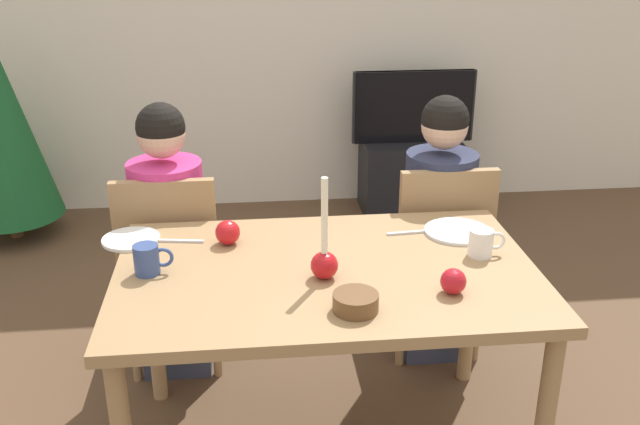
{
  "coord_description": "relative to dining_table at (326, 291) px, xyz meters",
  "views": [
    {
      "loc": [
        -0.25,
        -2.13,
        1.83
      ],
      "look_at": [
        0.0,
        0.2,
        0.87
      ],
      "focal_mm": 40.51,
      "sensor_mm": 36.0,
      "label": 1
    }
  ],
  "objects": [
    {
      "name": "chair_right",
      "position": [
        0.56,
        0.61,
        -0.15
      ],
      "size": [
        0.4,
        0.4,
        0.9
      ],
      "color": "#99754C",
      "rests_on": "ground"
    },
    {
      "name": "person_right_child",
      "position": [
        0.56,
        0.64,
        -0.1
      ],
      "size": [
        0.3,
        0.3,
        1.17
      ],
      "color": "#33384C",
      "rests_on": "ground"
    },
    {
      "name": "fork_right",
      "position": [
        0.34,
        0.25,
        0.09
      ],
      "size": [
        0.18,
        0.03,
        0.01
      ],
      "primitive_type": "cube",
      "rotation": [
        0.0,
        0.0,
        0.08
      ],
      "color": "silver",
      "rests_on": "dining_table"
    },
    {
      "name": "dining_table",
      "position": [
        0.0,
        0.0,
        0.0
      ],
      "size": [
        1.4,
        0.9,
        0.75
      ],
      "color": "#99754C",
      "rests_on": "ground"
    },
    {
      "name": "mug_right",
      "position": [
        0.54,
        0.05,
        0.13
      ],
      "size": [
        0.13,
        0.08,
        0.1
      ],
      "color": "white",
      "rests_on": "dining_table"
    },
    {
      "name": "plate_right",
      "position": [
        0.52,
        0.24,
        0.09
      ],
      "size": [
        0.24,
        0.24,
        0.01
      ],
      "primitive_type": "cylinder",
      "color": "silver",
      "rests_on": "dining_table"
    },
    {
      "name": "tv_stand",
      "position": [
        0.82,
        2.3,
        -0.43
      ],
      "size": [
        0.64,
        0.4,
        0.48
      ],
      "primitive_type": "cube",
      "color": "black",
      "rests_on": "ground"
    },
    {
      "name": "chair_left",
      "position": [
        -0.58,
        0.61,
        -0.15
      ],
      "size": [
        0.4,
        0.4,
        0.9
      ],
      "color": "#99754C",
      "rests_on": "ground"
    },
    {
      "name": "candle_centerpiece",
      "position": [
        -0.01,
        -0.07,
        0.15
      ],
      "size": [
        0.09,
        0.09,
        0.34
      ],
      "color": "red",
      "rests_on": "dining_table"
    },
    {
      "name": "mug_left",
      "position": [
        -0.58,
        0.03,
        0.13
      ],
      "size": [
        0.13,
        0.08,
        0.1
      ],
      "color": "#33477F",
      "rests_on": "dining_table"
    },
    {
      "name": "person_left_child",
      "position": [
        -0.58,
        0.64,
        -0.1
      ],
      "size": [
        0.3,
        0.3,
        1.17
      ],
      "color": "#33384C",
      "rests_on": "ground"
    },
    {
      "name": "bowl_walnuts",
      "position": [
        0.05,
        -0.28,
        0.11
      ],
      "size": [
        0.14,
        0.14,
        0.05
      ],
      "primitive_type": "cylinder",
      "color": "brown",
      "rests_on": "dining_table"
    },
    {
      "name": "fork_left",
      "position": [
        -0.5,
        0.27,
        0.09
      ],
      "size": [
        0.18,
        0.04,
        0.01
      ],
      "primitive_type": "cube",
      "rotation": [
        0.0,
        0.0,
        -0.15
      ],
      "color": "silver",
      "rests_on": "dining_table"
    },
    {
      "name": "tv",
      "position": [
        0.82,
        2.3,
        0.04
      ],
      "size": [
        0.79,
        0.05,
        0.46
      ],
      "color": "black",
      "rests_on": "tv_stand"
    },
    {
      "name": "back_wall",
      "position": [
        0.0,
        2.6,
        0.63
      ],
      "size": [
        6.4,
        0.1,
        2.6
      ],
      "primitive_type": "cube",
      "color": "beige",
      "rests_on": "ground"
    },
    {
      "name": "apple_near_candle",
      "position": [
        0.37,
        -0.21,
        0.12
      ],
      "size": [
        0.08,
        0.08,
        0.08
      ],
      "primitive_type": "sphere",
      "color": "#B41620",
      "rests_on": "dining_table"
    },
    {
      "name": "apple_by_left_plate",
      "position": [
        -0.33,
        0.23,
        0.13
      ],
      "size": [
        0.09,
        0.09,
        0.09
      ],
      "primitive_type": "sphere",
      "color": "red",
      "rests_on": "dining_table"
    },
    {
      "name": "plate_left",
      "position": [
        -0.68,
        0.3,
        0.09
      ],
      "size": [
        0.21,
        0.21,
        0.01
      ],
      "primitive_type": "cylinder",
      "color": "white",
      "rests_on": "dining_table"
    }
  ]
}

